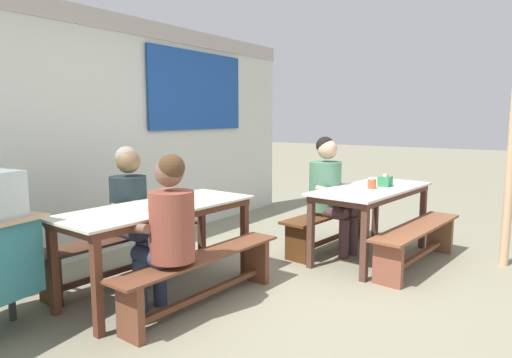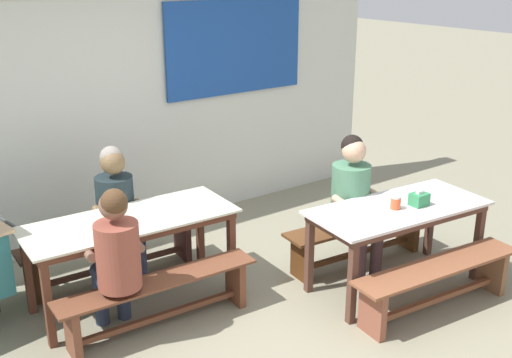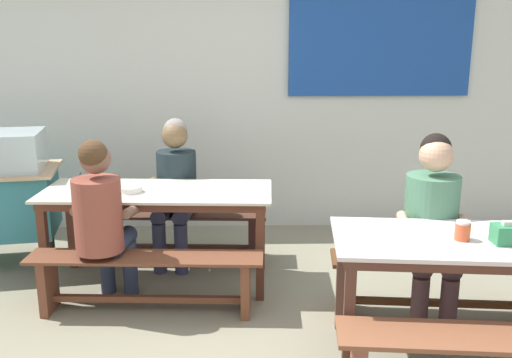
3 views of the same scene
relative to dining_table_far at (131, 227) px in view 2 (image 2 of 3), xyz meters
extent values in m
plane|color=gray|center=(0.75, -0.99, -0.68)|extent=(40.00, 40.00, 0.00)
cube|color=silver|center=(0.75, 1.42, 0.53)|extent=(6.20, 0.12, 2.43)
cube|color=#1D4898|center=(1.98, 1.33, 1.17)|extent=(1.75, 0.03, 1.02)
cube|color=beige|center=(0.00, 0.00, 0.07)|extent=(1.77, 0.77, 0.02)
cube|color=brown|center=(0.00, 0.00, 0.03)|extent=(1.69, 0.71, 0.06)
cube|color=brown|center=(0.80, 0.25, -0.34)|extent=(0.06, 0.06, 0.68)
cube|color=brown|center=(0.78, -0.32, -0.34)|extent=(0.06, 0.06, 0.68)
cube|color=brown|center=(-0.78, 0.32, -0.34)|extent=(0.06, 0.06, 0.68)
cube|color=brown|center=(-0.80, -0.25, -0.34)|extent=(0.06, 0.06, 0.68)
cube|color=silver|center=(1.98, -1.12, 0.07)|extent=(1.66, 0.85, 0.02)
cube|color=#543428|center=(1.98, -1.12, 0.02)|extent=(1.57, 0.79, 0.06)
cube|color=#543428|center=(2.72, -0.89, -0.34)|extent=(0.07, 0.07, 0.67)
cube|color=#543428|center=(2.67, -1.48, -0.34)|extent=(0.07, 0.07, 0.67)
cube|color=#543428|center=(1.30, -0.76, -0.34)|extent=(0.07, 0.07, 0.67)
cube|color=#543428|center=(1.24, -1.34, -0.34)|extent=(0.07, 0.07, 0.67)
cube|color=#4C2D20|center=(0.02, 0.51, -0.27)|extent=(1.68, 0.40, 0.02)
cube|color=#492825|center=(0.73, 0.47, -0.48)|extent=(0.07, 0.27, 0.40)
cube|color=#4A2E1B|center=(-0.69, 0.54, -0.48)|extent=(0.07, 0.27, 0.40)
cube|color=#4C2D20|center=(0.02, 0.51, -0.58)|extent=(1.38, 0.11, 0.04)
cube|color=brown|center=(-0.02, -0.51, -0.27)|extent=(1.64, 0.36, 0.02)
cube|color=brown|center=(0.67, -0.54, -0.48)|extent=(0.07, 0.24, 0.40)
cube|color=brown|center=(-0.72, -0.47, -0.48)|extent=(0.07, 0.24, 0.40)
cube|color=brown|center=(-0.02, -0.51, -0.58)|extent=(1.35, 0.11, 0.04)
cube|color=#58331A|center=(2.03, -0.61, -0.27)|extent=(1.56, 0.46, 0.03)
cube|color=brown|center=(2.68, -0.67, -0.48)|extent=(0.09, 0.27, 0.40)
cube|color=#522C13|center=(1.38, -0.55, -0.48)|extent=(0.09, 0.27, 0.40)
cube|color=#58331A|center=(2.03, -0.61, -0.58)|extent=(1.26, 0.17, 0.04)
cube|color=brown|center=(1.93, -1.62, -0.27)|extent=(1.62, 0.47, 0.02)
cube|color=brown|center=(2.61, -1.69, -0.48)|extent=(0.09, 0.27, 0.40)
cube|color=brown|center=(1.26, -1.55, -0.48)|extent=(0.09, 0.27, 0.40)
cube|color=brown|center=(1.93, -1.62, -0.58)|extent=(1.32, 0.17, 0.04)
cylinder|color=#3F3F3F|center=(-0.78, 0.54, 0.01)|extent=(0.13, 0.60, 0.04)
cylinder|color=#353754|center=(-0.03, 0.19, -0.47)|extent=(0.11, 0.11, 0.42)
cylinder|color=#353754|center=(0.15, 0.17, -0.47)|extent=(0.11, 0.11, 0.42)
cylinder|color=#353754|center=(-0.02, 0.35, -0.21)|extent=(0.17, 0.37, 0.13)
cylinder|color=#353754|center=(0.16, 0.33, -0.21)|extent=(0.17, 0.37, 0.13)
cylinder|color=#1E2A2E|center=(0.09, 0.50, 0.03)|extent=(0.33, 0.33, 0.50)
sphere|color=brown|center=(0.09, 0.48, 0.42)|extent=(0.22, 0.22, 0.22)
sphere|color=gray|center=(0.09, 0.51, 0.45)|extent=(0.20, 0.20, 0.20)
cylinder|color=brown|center=(-0.11, 0.34, 0.01)|extent=(0.10, 0.31, 0.09)
cylinder|color=brown|center=(0.26, 0.30, 0.01)|extent=(0.10, 0.31, 0.07)
cylinder|color=#2E3953|center=(-0.20, -0.20, -0.47)|extent=(0.11, 0.11, 0.42)
cylinder|color=#2E3953|center=(-0.37, -0.17, -0.47)|extent=(0.11, 0.11, 0.42)
cylinder|color=#2E3953|center=(-0.22, -0.35, -0.21)|extent=(0.18, 0.36, 0.13)
cylinder|color=#2E3953|center=(-0.40, -0.33, -0.21)|extent=(0.18, 0.36, 0.13)
cylinder|color=brown|center=(-0.33, -0.49, 0.04)|extent=(0.33, 0.33, 0.51)
sphere|color=brown|center=(-0.33, -0.47, 0.42)|extent=(0.21, 0.21, 0.21)
sphere|color=#4C331E|center=(-0.33, -0.50, 0.46)|extent=(0.19, 0.19, 0.19)
cylinder|color=brown|center=(-0.12, -0.34, 0.02)|extent=(0.11, 0.31, 0.10)
cylinder|color=brown|center=(-0.49, -0.29, 0.02)|extent=(0.11, 0.31, 0.11)
cylinder|color=#483134|center=(1.78, -0.90, -0.47)|extent=(0.11, 0.11, 0.42)
cylinder|color=#483134|center=(1.96, -0.93, -0.47)|extent=(0.11, 0.11, 0.42)
cylinder|color=#483134|center=(1.80, -0.74, -0.21)|extent=(0.18, 0.37, 0.13)
cylinder|color=#483134|center=(1.98, -0.77, -0.21)|extent=(0.18, 0.37, 0.13)
cylinder|color=#4A7D5E|center=(1.91, -0.60, 0.05)|extent=(0.35, 0.35, 0.55)
sphere|color=tan|center=(1.91, -0.62, 0.47)|extent=(0.22, 0.22, 0.22)
sphere|color=black|center=(1.91, -0.59, 0.50)|extent=(0.20, 0.20, 0.20)
cylinder|color=tan|center=(1.69, -0.75, 0.04)|extent=(0.11, 0.31, 0.10)
cylinder|color=tan|center=(2.08, -0.81, 0.04)|extent=(0.11, 0.31, 0.08)
cube|color=#308450|center=(2.14, -1.20, 0.13)|extent=(0.15, 0.12, 0.11)
cube|color=white|center=(2.14, -1.20, 0.20)|extent=(0.06, 0.04, 0.02)
cylinder|color=#D7532D|center=(1.91, -1.14, 0.13)|extent=(0.09, 0.09, 0.10)
cylinder|color=white|center=(1.91, -1.14, 0.18)|extent=(0.08, 0.08, 0.02)
cylinder|color=silver|center=(-0.19, -0.06, 0.10)|extent=(0.17, 0.17, 0.04)
camera|label=1|loc=(-2.57, -2.80, 0.81)|focal=31.44mm
camera|label=2|loc=(-1.93, -4.40, 2.09)|focal=43.68mm
camera|label=3|loc=(0.66, -4.16, 1.21)|focal=39.52mm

